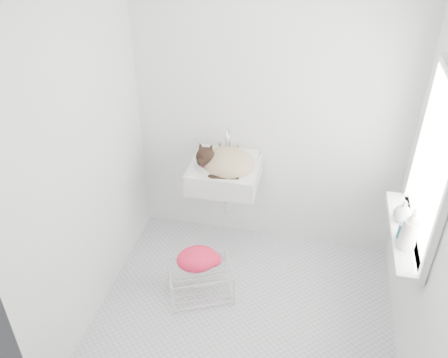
% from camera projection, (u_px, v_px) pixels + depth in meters
% --- Properties ---
extents(floor, '(2.20, 2.00, 0.02)m').
position_uv_depth(floor, '(244.00, 316.00, 3.58)').
color(floor, silver).
rests_on(floor, ground).
extents(back_wall, '(2.20, 0.02, 2.50)m').
position_uv_depth(back_wall, '(270.00, 109.00, 3.71)').
color(back_wall, white).
rests_on(back_wall, ground).
extents(right_wall, '(0.02, 2.00, 2.50)m').
position_uv_depth(right_wall, '(438.00, 200.00, 2.70)').
color(right_wall, white).
rests_on(right_wall, ground).
extents(left_wall, '(0.02, 2.00, 2.50)m').
position_uv_depth(left_wall, '(82.00, 158.00, 3.09)').
color(left_wall, white).
rests_on(left_wall, ground).
extents(window_glass, '(0.01, 0.80, 1.00)m').
position_uv_depth(window_glass, '(435.00, 167.00, 2.81)').
color(window_glass, white).
rests_on(window_glass, right_wall).
extents(window_frame, '(0.04, 0.90, 1.10)m').
position_uv_depth(window_frame, '(432.00, 166.00, 2.81)').
color(window_frame, white).
rests_on(window_frame, right_wall).
extents(windowsill, '(0.16, 0.88, 0.04)m').
position_uv_depth(windowsill, '(403.00, 233.00, 3.11)').
color(windowsill, white).
rests_on(windowsill, right_wall).
extents(sink, '(0.55, 0.48, 0.22)m').
position_uv_depth(sink, '(224.00, 165.00, 3.77)').
color(sink, white).
rests_on(sink, back_wall).
extents(faucet, '(0.20, 0.14, 0.20)m').
position_uv_depth(faucet, '(229.00, 139.00, 3.84)').
color(faucet, silver).
rests_on(faucet, sink).
extents(cat, '(0.46, 0.39, 0.28)m').
position_uv_depth(cat, '(225.00, 162.00, 3.73)').
color(cat, tan).
rests_on(cat, sink).
extents(wire_rack, '(0.56, 0.49, 0.28)m').
position_uv_depth(wire_rack, '(201.00, 280.00, 3.68)').
color(wire_rack, silver).
rests_on(wire_rack, floor).
extents(towel, '(0.39, 0.34, 0.13)m').
position_uv_depth(towel, '(197.00, 262.00, 3.62)').
color(towel, red).
rests_on(towel, wire_rack).
extents(bottle_a, '(0.10, 0.10, 0.24)m').
position_uv_depth(bottle_a, '(405.00, 247.00, 2.96)').
color(bottle_a, white).
rests_on(bottle_a, windowsill).
extents(bottle_b, '(0.10, 0.10, 0.16)m').
position_uv_depth(bottle_b, '(403.00, 238.00, 3.03)').
color(bottle_b, '#206379').
rests_on(bottle_b, windowsill).
extents(bottle_c, '(0.16, 0.16, 0.16)m').
position_uv_depth(bottle_c, '(401.00, 220.00, 3.19)').
color(bottle_c, silver).
rests_on(bottle_c, windowsill).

